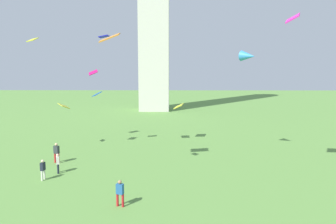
{
  "coord_description": "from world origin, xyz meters",
  "views": [
    {
      "loc": [
        -0.76,
        -4.75,
        8.14
      ],
      "look_at": [
        -1.09,
        16.88,
        5.2
      ],
      "focal_mm": 33.17,
      "sensor_mm": 36.0,
      "label": 1
    }
  ],
  "objects": [
    {
      "name": "kite_flying_9",
      "position": [
        5.96,
        23.5,
        9.37
      ],
      "size": [
        1.68,
        1.66,
        1.05
      ],
      "rotation": [
        0.0,
        0.0,
        0.82
      ],
      "color": "#3288CE"
    },
    {
      "name": "person_5",
      "position": [
        -3.91,
        12.9,
        0.93
      ],
      "size": [
        0.49,
        0.37,
        1.64
      ],
      "rotation": [
        0.0,
        0.0,
        5.96
      ],
      "color": "red",
      "rests_on": "ground_plane"
    },
    {
      "name": "kite_flying_1",
      "position": [
        -12.05,
        26.95,
        4.43
      ],
      "size": [
        1.11,
        1.38,
        0.7
      ],
      "rotation": [
        0.0,
        0.0,
        1.13
      ],
      "color": "gold"
    },
    {
      "name": "kite_flying_6",
      "position": [
        -9.66,
        31.38,
        5.33
      ],
      "size": [
        1.24,
        1.32,
        0.64
      ],
      "rotation": [
        0.0,
        0.0,
        0.8
      ],
      "color": "#1A52B3"
    },
    {
      "name": "kite_flying_8",
      "position": [
        -8.82,
        26.7,
        7.88
      ],
      "size": [
        1.04,
        0.7,
        0.65
      ],
      "rotation": [
        0.0,
        0.0,
        3.32
      ],
      "color": "#B8115E"
    },
    {
      "name": "kite_flying_3",
      "position": [
        -0.08,
        30.24,
        4.07
      ],
      "size": [
        1.25,
        1.69,
        0.61
      ],
      "rotation": [
        0.0,
        0.0,
        1.38
      ],
      "color": "gold"
    },
    {
      "name": "person_1",
      "position": [
        -10.4,
        17.32,
        0.88
      ],
      "size": [
        0.28,
        0.48,
        1.55
      ],
      "rotation": [
        0.0,
        0.0,
        1.45
      ],
      "color": "silver",
      "rests_on": "ground_plane"
    },
    {
      "name": "kite_flying_4",
      "position": [
        -5.31,
        17.99,
        10.44
      ],
      "size": [
        1.54,
        1.08,
        0.84
      ],
      "rotation": [
        0.0,
        0.0,
        3.12
      ],
      "color": "orange"
    },
    {
      "name": "kite_flying_7",
      "position": [
        -7.0,
        23.83,
        11.13
      ],
      "size": [
        0.92,
        1.29,
        0.26
      ],
      "rotation": [
        0.0,
        0.0,
        1.61
      ],
      "color": "#100FC1"
    },
    {
      "name": "person_3",
      "position": [
        -9.86,
        18.89,
        0.89
      ],
      "size": [
        0.36,
        0.47,
        1.57
      ],
      "rotation": [
        0.0,
        0.0,
        1.9
      ],
      "color": "#1E2333",
      "rests_on": "ground_plane"
    },
    {
      "name": "kite_flying_0",
      "position": [
        -13.15,
        23.01,
        10.78
      ],
      "size": [
        0.8,
        1.09,
        0.49
      ],
      "rotation": [
        0.0,
        0.0,
        1.46
      ],
      "color": "yellow"
    },
    {
      "name": "person_2",
      "position": [
        -10.97,
        21.6,
        1.01
      ],
      "size": [
        0.53,
        0.43,
        1.79
      ],
      "rotation": [
        0.0,
        0.0,
        2.75
      ],
      "color": "red",
      "rests_on": "ground_plane"
    },
    {
      "name": "kite_flying_10",
      "position": [
        7.39,
        17.1,
        11.63
      ],
      "size": [
        1.28,
        1.66,
        0.87
      ],
      "rotation": [
        0.0,
        0.0,
        4.3
      ],
      "color": "#E326A9"
    }
  ]
}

